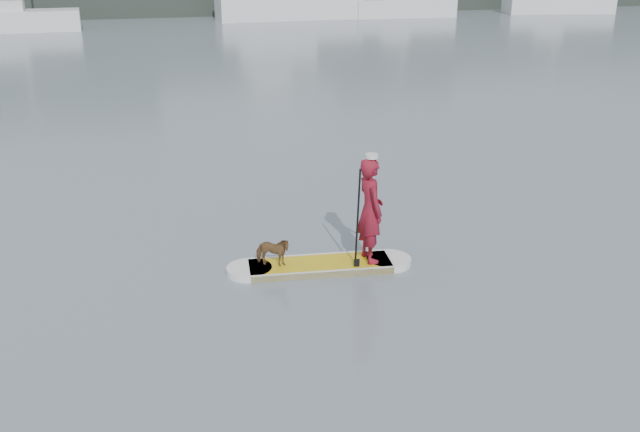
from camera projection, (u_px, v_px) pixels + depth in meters
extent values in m
plane|color=slate|center=(557.00, 372.00, 9.59)|extent=(140.00, 140.00, 0.00)
cube|color=gold|center=(320.00, 266.00, 12.59)|extent=(2.57, 1.06, 0.12)
cylinder|color=silver|center=(249.00, 270.00, 12.41)|extent=(0.80, 0.80, 0.12)
cylinder|color=silver|center=(389.00, 261.00, 12.77)|extent=(0.80, 0.80, 0.12)
cube|color=silver|center=(317.00, 257.00, 12.93)|extent=(2.49, 0.32, 0.12)
cube|color=silver|center=(323.00, 275.00, 12.25)|extent=(2.49, 0.32, 0.12)
imported|color=maroon|center=(370.00, 210.00, 12.36)|extent=(0.49, 0.71, 1.88)
cylinder|color=silver|center=(372.00, 156.00, 12.01)|extent=(0.22, 0.22, 0.07)
imported|color=brown|center=(272.00, 252.00, 12.35)|extent=(0.69, 0.54, 0.53)
cylinder|color=black|center=(358.00, 219.00, 12.10)|extent=(0.06, 0.30, 1.89)
cube|color=black|center=(357.00, 267.00, 12.43)|extent=(0.10, 0.03, 0.32)
cube|color=silver|center=(21.00, 21.00, 45.80)|extent=(7.36, 2.72, 1.30)
cube|color=silver|center=(7.00, 5.00, 45.25)|extent=(2.10, 1.78, 0.65)
cube|color=silver|center=(404.00, 8.00, 54.60)|extent=(7.88, 3.03, 1.35)
cube|color=silver|center=(558.00, 4.00, 57.60)|extent=(8.90, 3.99, 1.37)
cube|color=silver|center=(289.00, 7.00, 53.07)|extent=(10.71, 3.60, 1.74)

